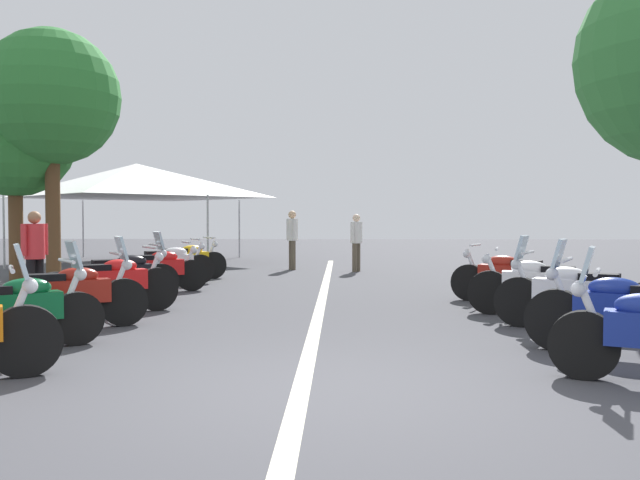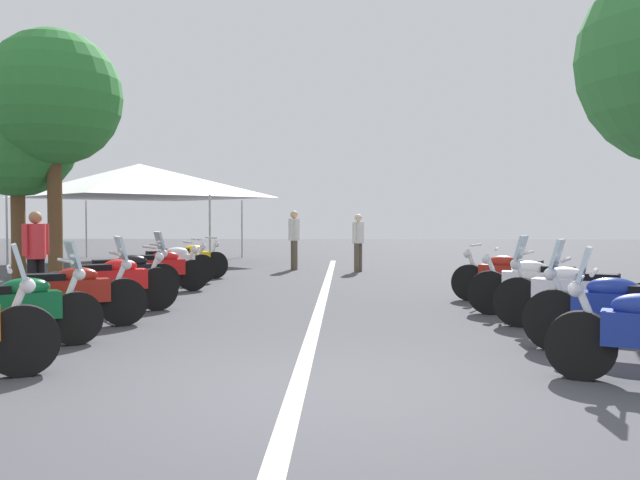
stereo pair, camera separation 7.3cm
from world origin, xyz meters
TOP-DOWN VIEW (x-y plane):
  - ground_plane at (0.00, 0.00)m, footprint 80.00×80.00m
  - lane_centre_stripe at (5.88, 0.00)m, footprint 22.43×0.16m
  - motorcycle_left_row_1 at (1.67, 3.22)m, footprint 1.31×1.71m
  - motorcycle_left_row_2 at (3.06, 3.21)m, footprint 1.22×1.93m
  - motorcycle_left_row_3 at (4.48, 3.14)m, footprint 1.36×1.85m
  - motorcycle_left_row_4 at (5.81, 3.38)m, footprint 1.16×1.79m
  - motorcycle_left_row_5 at (7.39, 3.25)m, footprint 1.09×1.89m
  - motorcycle_left_row_6 at (8.78, 3.38)m, footprint 1.18×1.88m
  - motorcycle_left_row_7 at (10.00, 3.28)m, footprint 1.35×1.76m
  - motorcycle_right_row_1 at (1.60, -3.34)m, footprint 1.14×2.02m
  - motorcycle_right_row_2 at (3.18, -3.37)m, footprint 1.16×2.01m
  - motorcycle_right_row_3 at (4.49, -3.28)m, footprint 0.87×2.11m
  - motorcycle_right_row_4 at (5.99, -3.24)m, footprint 1.13×1.98m
  - traffic_cone_0 at (5.93, 4.84)m, footprint 0.36×0.36m
  - bystander_0 at (12.58, -0.75)m, footprint 0.48×0.32m
  - bystander_2 at (5.44, 4.72)m, footprint 0.49×0.32m
  - bystander_3 at (13.20, 1.02)m, footprint 0.50×0.32m
  - roadside_tree_0 at (9.74, 7.15)m, footprint 2.77×2.77m
  - roadside_tree_1 at (9.35, 6.11)m, footprint 3.01×3.01m
  - event_tent at (16.01, 6.27)m, footprint 6.43×6.43m

SIDE VIEW (x-z plane):
  - ground_plane at x=0.00m, z-range 0.00..0.00m
  - lane_centre_stripe at x=5.88m, z-range 0.00..0.01m
  - traffic_cone_0 at x=5.93m, z-range -0.02..0.60m
  - motorcycle_left_row_5 at x=7.39m, z-range -0.04..0.95m
  - motorcycle_right_row_4 at x=5.99m, z-range -0.04..0.96m
  - motorcycle_left_row_7 at x=10.00m, z-range -0.04..0.96m
  - motorcycle_left_row_1 at x=1.67m, z-range -0.14..1.06m
  - motorcycle_left_row_6 at x=8.78m, z-range -0.04..0.96m
  - motorcycle_right_row_3 at x=4.49m, z-range -0.04..0.97m
  - motorcycle_left_row_2 at x=3.06m, z-range -0.14..1.07m
  - motorcycle_left_row_3 at x=4.48m, z-range -0.04..0.98m
  - motorcycle_left_row_4 at x=5.81m, z-range -0.14..1.08m
  - motorcycle_right_row_2 at x=3.18m, z-range -0.14..1.09m
  - motorcycle_right_row_1 at x=1.60m, z-range -0.14..1.09m
  - bystander_0 at x=12.58m, z-range 0.13..1.68m
  - bystander_2 at x=5.44m, z-range 0.13..1.69m
  - bystander_3 at x=13.20m, z-range 0.14..1.79m
  - event_tent at x=16.01m, z-range 1.05..4.25m
  - roadside_tree_0 at x=9.74m, z-range 0.94..5.65m
  - roadside_tree_1 at x=9.35m, z-range 1.29..6.94m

